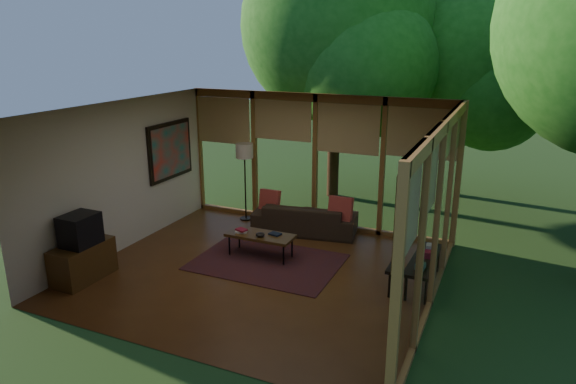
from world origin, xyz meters
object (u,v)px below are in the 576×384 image
at_px(media_cabinet, 83,262).
at_px(floor_lamp, 245,155).
at_px(television, 80,230).
at_px(coffee_table, 260,236).
at_px(side_console, 414,259).
at_px(sofa, 305,218).

xyz_separation_m(media_cabinet, floor_lamp, (1.02, 3.57, 1.11)).
bearing_deg(television, coffee_table, 41.78).
xyz_separation_m(television, side_console, (4.85, 2.00, -0.44)).
xyz_separation_m(television, coffee_table, (2.18, 1.94, -0.46)).
bearing_deg(sofa, coffee_table, 69.95).
distance_m(floor_lamp, side_console, 4.28).
bearing_deg(floor_lamp, television, -105.59).
xyz_separation_m(sofa, coffee_table, (-0.27, -1.43, 0.09)).
relative_size(sofa, television, 3.69).
distance_m(media_cabinet, side_console, 5.27).
distance_m(sofa, television, 4.20).
distance_m(sofa, side_console, 2.77).
height_order(floor_lamp, coffee_table, floor_lamp).
height_order(media_cabinet, floor_lamp, floor_lamp).
height_order(television, coffee_table, television).
xyz_separation_m(sofa, media_cabinet, (-2.46, -3.37, 0.00)).
distance_m(media_cabinet, floor_lamp, 3.88).
relative_size(floor_lamp, coffee_table, 1.38).
height_order(sofa, media_cabinet, media_cabinet).
bearing_deg(media_cabinet, sofa, 53.84).
bearing_deg(floor_lamp, coffee_table, -54.13).
distance_m(television, floor_lamp, 3.75).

